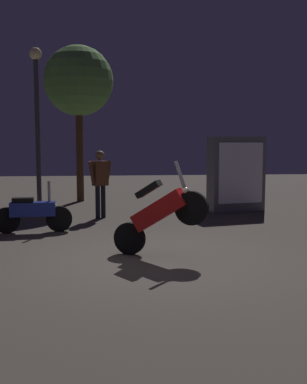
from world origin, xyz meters
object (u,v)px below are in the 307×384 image
at_px(motorcycle_red_foreground, 159,213).
at_px(motorcycle_blue_parked_left, 33,212).
at_px(person_rider_beside, 100,178).
at_px(kiosk_billboard, 236,174).
at_px(streetlamp_near, 37,106).

xyz_separation_m(motorcycle_red_foreground, motorcycle_blue_parked_left, (-2.46, 2.41, -0.31)).
xyz_separation_m(motorcycle_red_foreground, person_rider_beside, (-1.03, 4.19, 0.29)).
bearing_deg(motorcycle_red_foreground, person_rider_beside, 130.06).
bearing_deg(motorcycle_blue_parked_left, kiosk_billboard, 22.21).
distance_m(motorcycle_blue_parked_left, streetlamp_near, 4.73).
bearing_deg(motorcycle_red_foreground, streetlamp_near, 140.58).
xyz_separation_m(person_rider_beside, streetlamp_near, (-1.85, 2.18, 1.97)).
xyz_separation_m(streetlamp_near, kiosk_billboard, (5.66, -1.34, -1.95)).
distance_m(motorcycle_blue_parked_left, kiosk_billboard, 5.88).
relative_size(motorcycle_blue_parked_left, person_rider_beside, 0.96).
height_order(motorcycle_red_foreground, kiosk_billboard, kiosk_billboard).
height_order(motorcycle_blue_parked_left, streetlamp_near, streetlamp_near).
height_order(person_rider_beside, kiosk_billboard, kiosk_billboard).
height_order(streetlamp_near, kiosk_billboard, streetlamp_near).
height_order(motorcycle_red_foreground, motorcycle_blue_parked_left, motorcycle_red_foreground).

